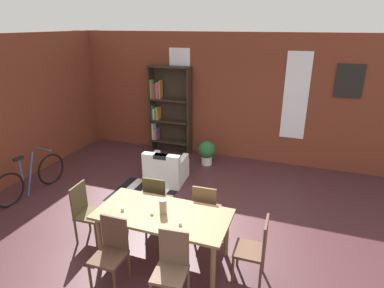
{
  "coord_description": "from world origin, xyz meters",
  "views": [
    {
      "loc": [
        1.65,
        -4.21,
        3.28
      ],
      "look_at": [
        -0.33,
        1.28,
        1.07
      ],
      "focal_mm": 29.96,
      "sensor_mm": 36.0,
      "label": 1
    }
  ],
  "objects_px": {
    "dining_table": "(163,218)",
    "bookshelf_tall": "(167,108)",
    "dining_chair_near_left": "(111,250)",
    "armchair_white": "(166,170)",
    "dining_chair_far_left": "(157,199)",
    "dining_chair_head_left": "(86,210)",
    "potted_plant_by_shelf": "(207,151)",
    "dining_chair_near_right": "(172,266)",
    "dining_chair_head_right": "(255,248)",
    "vase_on_table": "(163,207)",
    "bicycle_second": "(31,178)",
    "dining_chair_far_right": "(206,209)"
  },
  "relations": [
    {
      "from": "dining_table",
      "to": "bookshelf_tall",
      "type": "height_order",
      "value": "bookshelf_tall"
    },
    {
      "from": "dining_chair_near_left",
      "to": "armchair_white",
      "type": "xyz_separation_m",
      "value": [
        -0.54,
        2.92,
        -0.23
      ]
    },
    {
      "from": "dining_chair_far_left",
      "to": "dining_chair_near_left",
      "type": "height_order",
      "value": "same"
    },
    {
      "from": "dining_chair_head_left",
      "to": "bookshelf_tall",
      "type": "distance_m",
      "value": 4.02
    },
    {
      "from": "bookshelf_tall",
      "to": "armchair_white",
      "type": "height_order",
      "value": "bookshelf_tall"
    },
    {
      "from": "dining_chair_far_left",
      "to": "potted_plant_by_shelf",
      "type": "bearing_deg",
      "value": 89.6
    },
    {
      "from": "dining_chair_far_left",
      "to": "dining_chair_near_right",
      "type": "height_order",
      "value": "same"
    },
    {
      "from": "dining_chair_head_right",
      "to": "armchair_white",
      "type": "relative_size",
      "value": 1.11
    },
    {
      "from": "dining_chair_far_left",
      "to": "armchair_white",
      "type": "height_order",
      "value": "dining_chair_far_left"
    },
    {
      "from": "dining_chair_head_left",
      "to": "potted_plant_by_shelf",
      "type": "bearing_deg",
      "value": 74.91
    },
    {
      "from": "dining_chair_near_left",
      "to": "dining_chair_head_left",
      "type": "distance_m",
      "value": 1.12
    },
    {
      "from": "vase_on_table",
      "to": "potted_plant_by_shelf",
      "type": "bearing_deg",
      "value": 96.9
    },
    {
      "from": "dining_table",
      "to": "bicycle_second",
      "type": "bearing_deg",
      "value": 165.9
    },
    {
      "from": "dining_table",
      "to": "vase_on_table",
      "type": "bearing_deg",
      "value": 0.0
    },
    {
      "from": "dining_chair_far_right",
      "to": "dining_chair_head_right",
      "type": "bearing_deg",
      "value": -37.05
    },
    {
      "from": "dining_table",
      "to": "potted_plant_by_shelf",
      "type": "height_order",
      "value": "dining_table"
    },
    {
      "from": "dining_chair_near_left",
      "to": "bookshelf_tall",
      "type": "relative_size",
      "value": 0.42
    },
    {
      "from": "dining_chair_near_right",
      "to": "bookshelf_tall",
      "type": "distance_m",
      "value": 5.12
    },
    {
      "from": "vase_on_table",
      "to": "dining_chair_head_left",
      "type": "distance_m",
      "value": 1.38
    },
    {
      "from": "dining_chair_far_right",
      "to": "vase_on_table",
      "type": "bearing_deg",
      "value": -121.97
    },
    {
      "from": "vase_on_table",
      "to": "dining_chair_far_right",
      "type": "xyz_separation_m",
      "value": [
        0.42,
        0.68,
        -0.35
      ]
    },
    {
      "from": "dining_chair_head_right",
      "to": "dining_chair_far_left",
      "type": "xyz_separation_m",
      "value": [
        -1.75,
        0.68,
        0.0
      ]
    },
    {
      "from": "dining_chair_far_right",
      "to": "potted_plant_by_shelf",
      "type": "bearing_deg",
      "value": 106.99
    },
    {
      "from": "dining_chair_near_right",
      "to": "potted_plant_by_shelf",
      "type": "distance_m",
      "value": 4.19
    },
    {
      "from": "dining_table",
      "to": "armchair_white",
      "type": "xyz_separation_m",
      "value": [
        -0.97,
        2.24,
        -0.39
      ]
    },
    {
      "from": "dining_chair_head_right",
      "to": "armchair_white",
      "type": "xyz_separation_m",
      "value": [
        -2.3,
        2.24,
        -0.23
      ]
    },
    {
      "from": "dining_chair_head_left",
      "to": "armchair_white",
      "type": "relative_size",
      "value": 1.11
    },
    {
      "from": "dining_chair_head_right",
      "to": "armchair_white",
      "type": "height_order",
      "value": "dining_chair_head_right"
    },
    {
      "from": "dining_chair_far_right",
      "to": "dining_chair_near_left",
      "type": "bearing_deg",
      "value": -122.48
    },
    {
      "from": "dining_table",
      "to": "dining_chair_head_left",
      "type": "height_order",
      "value": "dining_chair_head_left"
    },
    {
      "from": "potted_plant_by_shelf",
      "to": "dining_table",
      "type": "bearing_deg",
      "value": -83.25
    },
    {
      "from": "dining_chair_far_right",
      "to": "bookshelf_tall",
      "type": "relative_size",
      "value": 0.42
    },
    {
      "from": "dining_chair_head_right",
      "to": "bookshelf_tall",
      "type": "xyz_separation_m",
      "value": [
        -3.0,
        3.94,
        0.67
      ]
    },
    {
      "from": "dining_table",
      "to": "vase_on_table",
      "type": "xyz_separation_m",
      "value": [
        0.01,
        0.0,
        0.19
      ]
    },
    {
      "from": "dining_chair_far_right",
      "to": "bookshelf_tall",
      "type": "distance_m",
      "value": 3.94
    },
    {
      "from": "dining_table",
      "to": "dining_chair_far_left",
      "type": "xyz_separation_m",
      "value": [
        -0.42,
        0.68,
        -0.16
      ]
    },
    {
      "from": "vase_on_table",
      "to": "bicycle_second",
      "type": "distance_m",
      "value": 3.48
    },
    {
      "from": "bookshelf_tall",
      "to": "dining_chair_far_right",
      "type": "bearing_deg",
      "value": -57.24
    },
    {
      "from": "dining_chair_near_left",
      "to": "dining_chair_head_right",
      "type": "bearing_deg",
      "value": 21.14
    },
    {
      "from": "bookshelf_tall",
      "to": "dining_table",
      "type": "bearing_deg",
      "value": -67.08
    },
    {
      "from": "dining_chair_near_left",
      "to": "dining_chair_near_right",
      "type": "distance_m",
      "value": 0.85
    },
    {
      "from": "potted_plant_by_shelf",
      "to": "dining_chair_head_right",
      "type": "bearing_deg",
      "value": -63.11
    },
    {
      "from": "dining_chair_near_right",
      "to": "bicycle_second",
      "type": "distance_m",
      "value": 4.05
    },
    {
      "from": "vase_on_table",
      "to": "bookshelf_tall",
      "type": "distance_m",
      "value": 4.3
    },
    {
      "from": "dining_table",
      "to": "bookshelf_tall",
      "type": "bearing_deg",
      "value": 112.92
    },
    {
      "from": "dining_chair_far_right",
      "to": "dining_chair_near_right",
      "type": "relative_size",
      "value": 1.0
    },
    {
      "from": "dining_chair_near_right",
      "to": "potted_plant_by_shelf",
      "type": "bearing_deg",
      "value": 101.41
    },
    {
      "from": "dining_table",
      "to": "bookshelf_tall",
      "type": "relative_size",
      "value": 0.84
    },
    {
      "from": "potted_plant_by_shelf",
      "to": "dining_chair_far_right",
      "type": "bearing_deg",
      "value": -73.01
    },
    {
      "from": "dining_table",
      "to": "vase_on_table",
      "type": "height_order",
      "value": "vase_on_table"
    }
  ]
}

